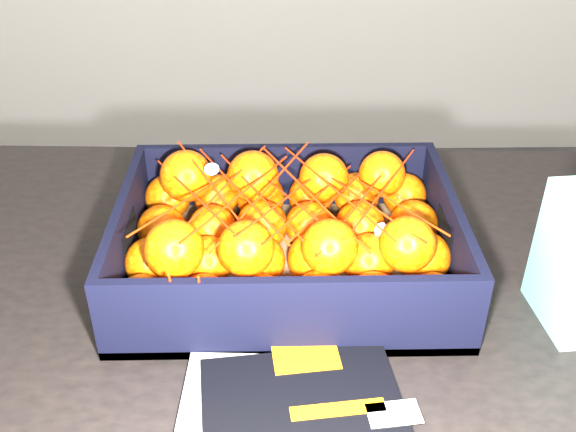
{
  "coord_description": "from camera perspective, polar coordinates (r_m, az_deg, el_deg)",
  "views": [
    {
      "loc": [
        -0.24,
        -0.79,
        1.31
      ],
      "look_at": [
        -0.23,
        -0.1,
        0.86
      ],
      "focal_mm": 41.47,
      "sensor_mm": 36.0,
      "label": 1
    }
  ],
  "objects": [
    {
      "name": "table",
      "position": [
        0.96,
        -0.13,
        -10.62
      ],
      "size": [
        1.23,
        0.85,
        0.75
      ],
      "color": "black",
      "rests_on": "ground"
    },
    {
      "name": "clementine_heap",
      "position": [
        0.88,
        -0.13,
        -1.54
      ],
      "size": [
        0.42,
        0.31,
        0.13
      ],
      "color": "#F45705",
      "rests_on": "produce_crate"
    },
    {
      "name": "mesh_net",
      "position": [
        0.84,
        -0.41,
        1.41
      ],
      "size": [
        0.37,
        0.29,
        0.1
      ],
      "color": "red",
      "rests_on": "clementine_heap"
    },
    {
      "name": "produce_crate",
      "position": [
        0.9,
        -0.04,
        -3.1
      ],
      "size": [
        0.44,
        0.33,
        0.11
      ],
      "color": "olive",
      "rests_on": "table"
    }
  ]
}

